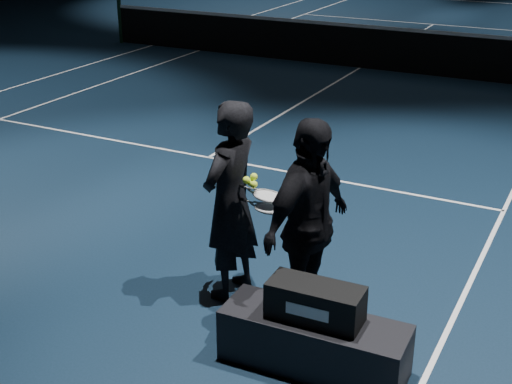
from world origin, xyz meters
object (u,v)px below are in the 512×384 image
at_px(player_bench, 314,342).
at_px(player_b, 308,226).
at_px(tennis_balls, 253,181).
at_px(player_a, 230,201).
at_px(racket_lower, 270,208).
at_px(racket_bag, 315,302).
at_px(racket_upper, 268,196).

bearing_deg(player_bench, player_b, 117.62).
relative_size(player_bench, tennis_balls, 12.39).
distance_m(player_a, player_b, 0.85).
xyz_separation_m(player_bench, player_a, (-1.15, 0.72, 0.72)).
relative_size(player_a, racket_lower, 2.77).
xyz_separation_m(player_bench, racket_bag, (0.00, 0.00, 0.37)).
height_order(player_b, tennis_balls, player_b).
bearing_deg(tennis_balls, racket_upper, 2.46).
distance_m(racket_upper, tennis_balls, 0.19).
bearing_deg(player_a, racket_upper, 90.02).
height_order(player_b, racket_lower, player_b).
bearing_deg(racket_upper, racket_lower, -42.66).
height_order(racket_bag, player_b, player_b).
bearing_deg(tennis_balls, player_a, 170.01).
height_order(racket_lower, racket_upper, racket_upper).
bearing_deg(player_bench, player_a, 146.01).
bearing_deg(racket_lower, racket_bag, -30.67).
distance_m(player_b, racket_upper, 0.47).
bearing_deg(racket_bag, racket_upper, 135.76).
xyz_separation_m(player_bench, player_b, (-0.32, 0.56, 0.72)).
distance_m(racket_bag, player_b, 0.73).
distance_m(player_a, racket_upper, 0.43).
bearing_deg(tennis_balls, racket_bag, -36.92).
relative_size(racket_bag, player_a, 0.40).
xyz_separation_m(player_a, player_b, (0.83, -0.16, 0.00)).
xyz_separation_m(racket_bag, player_a, (-1.15, 0.72, 0.35)).
distance_m(racket_bag, racket_upper, 1.12).
xyz_separation_m(racket_lower, racket_upper, (-0.04, 0.05, 0.09)).
distance_m(racket_bag, player_a, 1.40).
relative_size(racket_upper, tennis_balls, 5.67).
relative_size(player_bench, racket_lower, 2.19).
bearing_deg(player_bench, racket_bag, 0.00).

